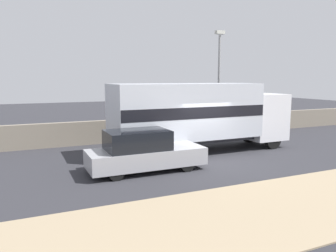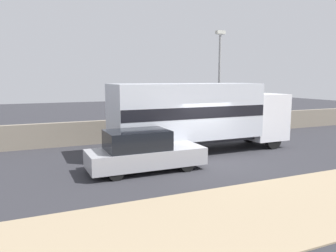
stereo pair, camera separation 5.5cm
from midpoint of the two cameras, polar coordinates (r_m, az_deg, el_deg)
The scene contains 6 objects.
ground_plane at distance 14.50m, azimuth 8.28°, elevation -6.14°, with size 80.00×80.00×0.00m, color #2D2D33.
dirt_shoulder_foreground at distance 10.69m, azimuth 23.48°, elevation -11.91°, with size 60.00×4.10×0.04m.
stone_wall_backdrop at distance 19.67m, azimuth -1.14°, elevation -0.36°, with size 60.00×0.35×1.28m.
street_lamp at distance 20.24m, azimuth 9.02°, elevation 8.60°, with size 0.56×0.28×6.40m.
box_truck at distance 16.01m, azimuth 5.45°, elevation 2.23°, with size 9.10×2.55×3.35m.
car_hatchback at distance 12.77m, azimuth -4.23°, elevation -4.45°, with size 4.55×1.73×1.63m.
Camera 2 is at (-7.51, -11.87, 3.58)m, focal length 35.00 mm.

